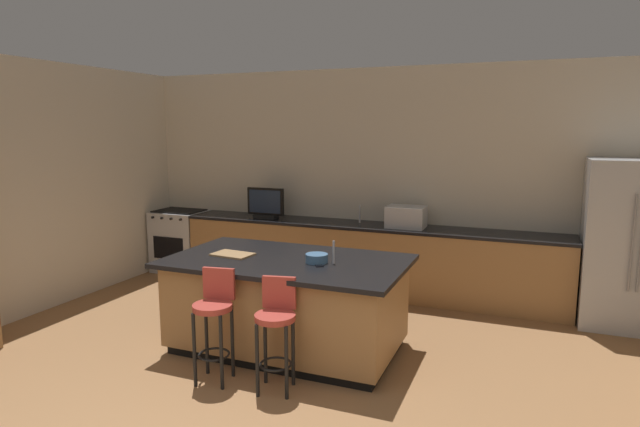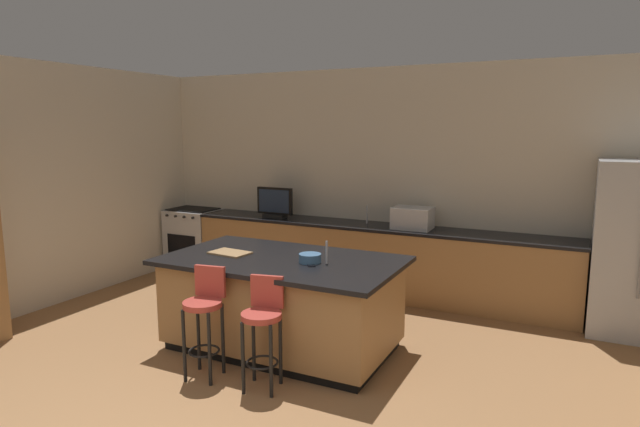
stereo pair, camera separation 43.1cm
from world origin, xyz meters
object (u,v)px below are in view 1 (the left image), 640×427
Objects in this scene: cell_phone at (318,265)px; cutting_board at (233,254)px; fruit_bowl at (317,258)px; bar_stool_right at (276,325)px; refrigerator at (630,244)px; microwave at (406,217)px; bar_stool_left at (214,315)px; tv_monitor at (266,204)px; range_oven at (181,241)px; kitchen_island at (287,303)px.

cutting_board is at bearing 143.60° from cell_phone.
fruit_bowl is 1.42× the size of cell_phone.
fruit_bowl is (0.05, 0.76, 0.40)m from bar_stool_right.
bar_stool_right is (-2.94, -2.76, -0.36)m from refrigerator.
microwave is 3.09m from bar_stool_left.
refrigerator reaches higher than tv_monitor.
tv_monitor is at bearing 179.71° from refrigerator.
tv_monitor reaches higher than bar_stool_right.
cutting_board is at bearing -71.03° from tv_monitor.
cutting_board is at bearing -177.32° from fruit_bowl.
microwave is at bearing 58.72° from cutting_board.
range_oven is at bearing 146.42° from fruit_bowl.
tv_monitor reaches higher than bar_stool_left.
tv_monitor is 2.58× the size of fruit_bowl.
bar_stool_right is 2.40× the size of cutting_board.
microwave is 2.25× the size of fruit_bowl.
cutting_board is (-0.27, 0.77, 0.34)m from bar_stool_left.
microwave is 0.87× the size of tv_monitor.
kitchen_island is 2.45× the size of range_oven.
microwave reaches higher than bar_stool_left.
range_oven is (-2.79, 2.04, 0.00)m from kitchen_island.
microwave reaches higher than kitchen_island.
bar_stool_left is at bearing -70.45° from cutting_board.
bar_stool_left is at bearing -109.72° from kitchen_island.
fruit_bowl is at bearing 87.41° from cell_phone.
refrigerator reaches higher than fruit_bowl.
refrigerator is 1.90× the size of bar_stool_left.
cutting_board is at bearing -43.57° from range_oven.
refrigerator is 4.29m from cutting_board.
cutting_board is (-0.90, -0.04, -0.03)m from fruit_bowl.
bar_stool_left is (-0.30, -0.84, 0.12)m from kitchen_island.
cell_phone is 0.38× the size of cutting_board.
fruit_bowl is (-2.88, -1.99, 0.04)m from refrigerator.
bar_stool_right is (0.57, 0.05, -0.02)m from bar_stool_left.
bar_stool_right is at bearing -136.82° from refrigerator.
kitchen_island is 0.60m from cell_phone.
microwave is 2.91m from bar_stool_right.
cell_phone is at bearing -143.80° from refrigerator.
refrigerator is 3.38× the size of tv_monitor.
refrigerator is 8.71× the size of fruit_bowl.
bar_stool_left is 1.05m from cell_phone.
cell_phone is at bearing -2.32° from cutting_board.
tv_monitor is at bearing -178.51° from microwave.
cell_phone is (0.05, -0.08, -0.04)m from fruit_bowl.
tv_monitor is (-4.49, 0.02, 0.20)m from refrigerator.
bar_stool_left reaches higher than range_oven.
tv_monitor reaches higher than range_oven.
kitchen_island is 4.22× the size of tv_monitor.
bar_stool_left reaches higher than bar_stool_right.
microwave is at bearing 79.43° from fruit_bowl.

